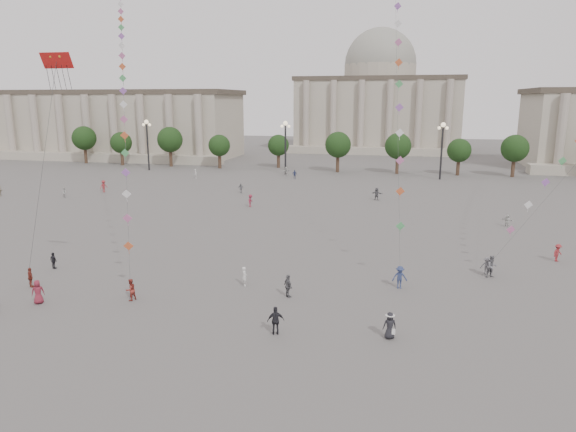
# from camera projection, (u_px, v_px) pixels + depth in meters

# --- Properties ---
(ground) EXTENTS (360.00, 360.00, 0.00)m
(ground) POSITION_uv_depth(u_px,v_px,m) (269.00, 329.00, 33.65)
(ground) COLOR #5C5956
(ground) RESTS_ON ground
(hall_west) EXTENTS (84.00, 26.22, 17.20)m
(hall_west) POSITION_uv_depth(u_px,v_px,m) (87.00, 124.00, 137.19)
(hall_west) COLOR #ACA490
(hall_west) RESTS_ON ground
(hall_central) EXTENTS (48.30, 34.30, 35.50)m
(hall_central) POSITION_uv_depth(u_px,v_px,m) (378.00, 102.00, 153.47)
(hall_central) COLOR #ACA490
(hall_central) RESTS_ON ground
(tree_row) EXTENTS (137.12, 5.12, 8.00)m
(tree_row) POSITION_uv_depth(u_px,v_px,m) (364.00, 146.00, 106.68)
(tree_row) COLOR #38251C
(tree_row) RESTS_ON ground
(lamp_post_far_west) EXTENTS (2.00, 0.90, 10.65)m
(lamp_post_far_west) POSITION_uv_depth(u_px,v_px,m) (147.00, 136.00, 108.27)
(lamp_post_far_west) COLOR #262628
(lamp_post_far_west) RESTS_ON ground
(lamp_post_mid_west) EXTENTS (2.00, 0.90, 10.65)m
(lamp_post_mid_west) POSITION_uv_depth(u_px,v_px,m) (285.00, 138.00, 101.85)
(lamp_post_mid_west) COLOR #262628
(lamp_post_mid_west) RESTS_ON ground
(lamp_post_mid_east) EXTENTS (2.00, 0.90, 10.65)m
(lamp_post_mid_east) POSITION_uv_depth(u_px,v_px,m) (442.00, 140.00, 95.43)
(lamp_post_mid_east) COLOR #262628
(lamp_post_mid_east) RESTS_ON ground
(person_crowd_0) EXTENTS (1.07, 0.72, 1.69)m
(person_crowd_0) POSITION_uv_depth(u_px,v_px,m) (295.00, 174.00, 97.67)
(person_crowd_0) COLOR navy
(person_crowd_0) RESTS_ON ground
(person_crowd_1) EXTENTS (0.89, 0.81, 1.49)m
(person_crowd_1) POSITION_uv_depth(u_px,v_px,m) (64.00, 193.00, 79.00)
(person_crowd_1) COLOR #BABBB6
(person_crowd_1) RESTS_ON ground
(person_crowd_2) EXTENTS (1.26, 1.45, 1.94)m
(person_crowd_2) POSITION_uv_depth(u_px,v_px,m) (104.00, 186.00, 83.44)
(person_crowd_2) COLOR maroon
(person_crowd_2) RESTS_ON ground
(person_crowd_4) EXTENTS (1.67, 1.46, 1.82)m
(person_crowd_4) POSITION_uv_depth(u_px,v_px,m) (286.00, 171.00, 101.25)
(person_crowd_4) COLOR beige
(person_crowd_4) RESTS_ON ground
(person_crowd_6) EXTENTS (1.10, 0.76, 1.56)m
(person_crowd_6) POSITION_uv_depth(u_px,v_px,m) (487.00, 266.00, 43.93)
(person_crowd_6) COLOR slate
(person_crowd_6) RESTS_ON ground
(person_crowd_7) EXTENTS (1.40, 1.06, 1.48)m
(person_crowd_7) POSITION_uv_depth(u_px,v_px,m) (507.00, 220.00, 60.71)
(person_crowd_7) COLOR silver
(person_crowd_7) RESTS_ON ground
(person_crowd_8) EXTENTS (1.21, 1.19, 1.67)m
(person_crowd_8) POSITION_uv_depth(u_px,v_px,m) (558.00, 253.00, 47.54)
(person_crowd_8) COLOR maroon
(person_crowd_8) RESTS_ON ground
(person_crowd_10) EXTENTS (0.67, 0.76, 1.75)m
(person_crowd_10) POSITION_uv_depth(u_px,v_px,m) (196.00, 174.00, 98.32)
(person_crowd_10) COLOR silver
(person_crowd_10) RESTS_ON ground
(person_crowd_12) EXTENTS (1.82, 1.13, 1.87)m
(person_crowd_12) POSITION_uv_depth(u_px,v_px,m) (377.00, 194.00, 76.76)
(person_crowd_12) COLOR #58585C
(person_crowd_12) RESTS_ON ground
(person_crowd_13) EXTENTS (0.61, 0.69, 1.58)m
(person_crowd_13) POSITION_uv_depth(u_px,v_px,m) (244.00, 276.00, 41.34)
(person_crowd_13) COLOR white
(person_crowd_13) RESTS_ON ground
(person_crowd_16) EXTENTS (0.98, 0.55, 1.57)m
(person_crowd_16) POSITION_uv_depth(u_px,v_px,m) (241.00, 188.00, 82.55)
(person_crowd_16) COLOR slate
(person_crowd_16) RESTS_ON ground
(person_crowd_17) EXTENTS (0.75, 1.19, 1.77)m
(person_crowd_17) POSITION_uv_depth(u_px,v_px,m) (250.00, 201.00, 71.89)
(person_crowd_17) COLOR maroon
(person_crowd_17) RESTS_ON ground
(person_crowd_18) EXTENTS (1.05, 1.00, 1.80)m
(person_crowd_18) POSITION_uv_depth(u_px,v_px,m) (38.00, 292.00, 37.65)
(person_crowd_18) COLOR maroon
(person_crowd_18) RESTS_ON ground
(person_crowd_19) EXTENTS (1.48, 1.19, 1.58)m
(person_crowd_19) POSITION_uv_depth(u_px,v_px,m) (0.00, 191.00, 80.52)
(person_crowd_19) COLOR #85785C
(person_crowd_19) RESTS_ON ground
(tourist_0) EXTENTS (1.01, 0.89, 1.63)m
(tourist_0) POSITION_uv_depth(u_px,v_px,m) (30.00, 278.00, 40.95)
(tourist_0) COLOR maroon
(tourist_0) RESTS_ON ground
(tourist_1) EXTENTS (0.95, 0.65, 1.50)m
(tourist_1) POSITION_uv_depth(u_px,v_px,m) (54.00, 261.00, 45.49)
(tourist_1) COLOR black
(tourist_1) RESTS_ON ground
(tourist_3) EXTENTS (1.02, 1.07, 1.78)m
(tourist_3) POSITION_uv_depth(u_px,v_px,m) (288.00, 286.00, 38.87)
(tourist_3) COLOR #57575B
(tourist_3) RESTS_ON ground
(tourist_4) EXTENTS (1.18, 0.79, 1.87)m
(tourist_4) POSITION_uv_depth(u_px,v_px,m) (276.00, 321.00, 32.68)
(tourist_4) COLOR #232228
(tourist_4) RESTS_ON ground
(kite_flyer_0) EXTENTS (0.93, 1.01, 1.67)m
(kite_flyer_0) POSITION_uv_depth(u_px,v_px,m) (131.00, 290.00, 38.27)
(kite_flyer_0) COLOR maroon
(kite_flyer_0) RESTS_ON ground
(kite_flyer_1) EXTENTS (1.30, 0.90, 1.84)m
(kite_flyer_1) POSITION_uv_depth(u_px,v_px,m) (400.00, 277.00, 40.72)
(kite_flyer_1) COLOR navy
(kite_flyer_1) RESTS_ON ground
(kite_flyer_2) EXTENTS (1.14, 1.04, 1.90)m
(kite_flyer_2) POSITION_uv_depth(u_px,v_px,m) (492.00, 267.00, 43.24)
(kite_flyer_2) COLOR slate
(kite_flyer_2) RESTS_ON ground
(hat_person) EXTENTS (0.97, 0.77, 1.73)m
(hat_person) POSITION_uv_depth(u_px,v_px,m) (390.00, 325.00, 32.11)
(hat_person) COLOR black
(hat_person) RESTS_ON ground
(dragon_kite) EXTENTS (3.94, 1.25, 16.76)m
(dragon_kite) POSITION_uv_depth(u_px,v_px,m) (57.00, 73.00, 34.53)
(dragon_kite) COLOR #B21513
(dragon_kite) RESTS_ON ground
(kite_train_west) EXTENTS (24.22, 43.12, 60.98)m
(kite_train_west) POSITION_uv_depth(u_px,v_px,m) (122.00, 51.00, 58.75)
(kite_train_west) COLOR #3F3F3F
(kite_train_west) RESTS_ON ground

